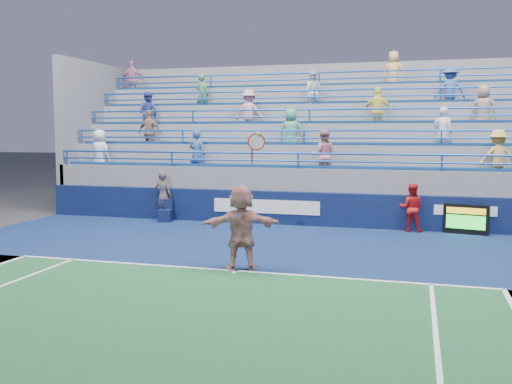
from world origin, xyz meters
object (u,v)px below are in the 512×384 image
(ball_girl, at_px, (411,208))
(serve_speed_board, at_px, (466,219))
(tennis_player, at_px, (241,227))
(judge_chair, at_px, (165,215))
(line_judge, at_px, (163,196))

(ball_girl, bearing_deg, serve_speed_board, -179.15)
(tennis_player, bearing_deg, serve_speed_board, 49.01)
(serve_speed_board, bearing_deg, judge_chair, -178.47)
(judge_chair, xyz_separation_m, ball_girl, (8.06, 0.30, 0.50))
(line_judge, distance_m, ball_girl, 8.27)
(judge_chair, bearing_deg, line_judge, 125.05)
(serve_speed_board, distance_m, ball_girl, 1.61)
(tennis_player, relative_size, line_judge, 1.77)
(serve_speed_board, bearing_deg, line_judge, 179.81)
(ball_girl, bearing_deg, line_judge, 2.54)
(ball_girl, bearing_deg, tennis_player, 61.57)
(judge_chair, relative_size, ball_girl, 0.51)
(tennis_player, xyz_separation_m, ball_girl, (3.59, 6.00, -0.21))
(tennis_player, bearing_deg, ball_girl, 59.11)
(line_judge, bearing_deg, ball_girl, -174.79)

